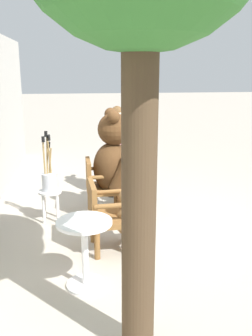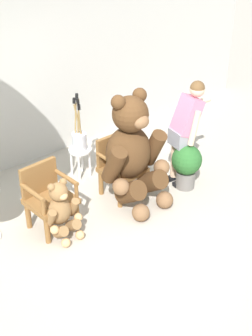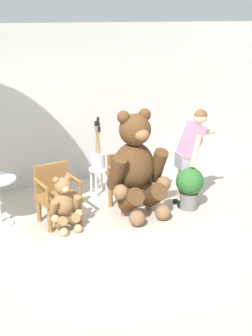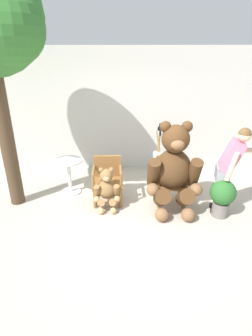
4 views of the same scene
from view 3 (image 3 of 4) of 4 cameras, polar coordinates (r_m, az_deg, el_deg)
name	(u,v)px [view 3 (image 3 of 4)]	position (r m, az deg, el deg)	size (l,w,h in m)	color
ground_plane	(114,231)	(6.73, -1.51, -7.64)	(60.00, 60.00, 0.00)	#B2A899
back_wall	(52,106)	(8.42, -8.99, 7.50)	(10.00, 0.16, 2.80)	beige
wooden_chair_left	(56,192)	(6.91, -8.47, -2.97)	(0.59, 0.55, 0.86)	brown
wooden_chair_right	(128,180)	(7.35, 0.21, -1.43)	(0.57, 0.53, 0.86)	brown
teddy_bear_large	(136,164)	(7.03, 1.27, 0.44)	(0.97, 0.91, 1.61)	#4C3019
teddy_bear_small	(64,204)	(6.69, -7.57, -4.32)	(0.48, 0.46, 0.80)	olive
person_visitor	(190,150)	(7.39, 7.85, 2.22)	(0.80, 0.48, 1.55)	black
white_stool	(99,174)	(7.95, -3.33, -0.76)	(0.34, 0.34, 0.46)	white
brush_bucket	(98,158)	(7.86, -3.38, 1.24)	(0.22, 0.22, 0.87)	silver
potted_plant	(189,185)	(7.38, 7.74, -2.06)	(0.44, 0.44, 0.68)	slate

